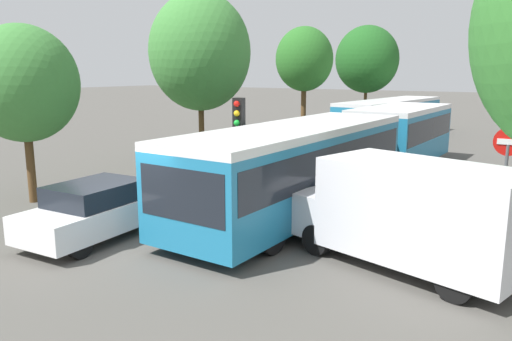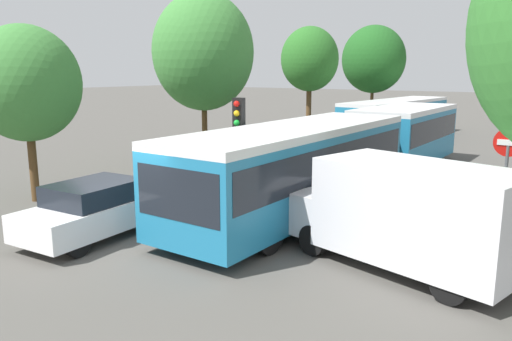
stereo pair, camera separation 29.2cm
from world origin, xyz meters
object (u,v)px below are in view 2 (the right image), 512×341
at_px(tree_left_near, 26,87).
at_px(tree_left_distant, 374,61).
at_px(no_entry_sign, 506,166).
at_px(tree_left_mid, 203,52).
at_px(queued_car_green, 242,169).
at_px(queued_car_red, 309,151).
at_px(white_van, 408,213).
at_px(queued_car_white, 98,209).
at_px(traffic_light, 239,128).
at_px(articulated_bus, 352,148).
at_px(tree_left_far, 310,59).
at_px(city_bus_rear, 396,116).

height_order(tree_left_near, tree_left_distant, tree_left_distant).
xyz_separation_m(no_entry_sign, tree_left_mid, (-12.47, 3.41, 3.09)).
height_order(queued_car_green, queued_car_red, queued_car_green).
height_order(queued_car_green, white_van, white_van).
distance_m(queued_car_white, traffic_light, 4.69).
relative_size(queued_car_green, tree_left_near, 0.77).
height_order(articulated_bus, no_entry_sign, no_entry_sign).
distance_m(queued_car_red, tree_left_far, 10.28).
distance_m(city_bus_rear, tree_left_far, 6.61).
xyz_separation_m(traffic_light, tree_left_far, (-6.07, 15.67, 2.37)).
height_order(queued_car_white, tree_left_near, tree_left_near).
distance_m(articulated_bus, tree_left_distant, 21.74).
bearing_deg(tree_left_distant, articulated_bus, -70.53).
distance_m(queued_car_green, no_entry_sign, 8.69).
height_order(queued_car_green, tree_left_far, tree_left_far).
bearing_deg(city_bus_rear, tree_left_near, 173.49).
bearing_deg(tree_left_mid, queued_car_white, -66.36).
height_order(queued_car_red, white_van, white_van).
bearing_deg(tree_left_far, queued_car_green, -71.21).
xyz_separation_m(white_van, traffic_light, (-5.72, 1.82, 1.26)).
relative_size(queued_car_white, queued_car_red, 1.02).
bearing_deg(city_bus_rear, queued_car_white, -174.89).
relative_size(queued_car_green, tree_left_mid, 0.58).
height_order(queued_car_white, queued_car_green, queued_car_green).
xyz_separation_m(city_bus_rear, tree_left_mid, (-3.73, -14.32, 3.58)).
relative_size(articulated_bus, queued_car_green, 4.11).
bearing_deg(tree_left_near, queued_car_green, 48.57).
xyz_separation_m(queued_car_red, tree_left_near, (-4.46, -10.39, 2.98)).
xyz_separation_m(queued_car_red, traffic_light, (1.57, -7.41, 1.79)).
xyz_separation_m(white_van, tree_left_far, (-11.80, 17.49, 3.63)).
height_order(white_van, tree_left_far, tree_left_far).
height_order(city_bus_rear, tree_left_mid, tree_left_mid).
relative_size(tree_left_near, tree_left_mid, 0.75).
relative_size(articulated_bus, city_bus_rear, 1.57).
height_order(articulated_bus, tree_left_near, tree_left_near).
relative_size(queued_car_green, traffic_light, 1.27).
relative_size(queued_car_white, traffic_light, 1.24).
height_order(queued_car_red, tree_left_far, tree_left_far).
distance_m(no_entry_sign, tree_left_distant, 26.47).
relative_size(articulated_bus, queued_car_white, 4.21).
bearing_deg(tree_left_far, tree_left_mid, -86.33).
xyz_separation_m(traffic_light, no_entry_sign, (7.10, 1.40, -0.62)).
xyz_separation_m(no_entry_sign, tree_left_distant, (-12.48, 23.15, 3.03)).
bearing_deg(traffic_light, no_entry_sign, 91.85).
bearing_deg(traffic_light, tree_left_near, -73.05).
bearing_deg(tree_left_mid, articulated_bus, -4.00).
relative_size(city_bus_rear, white_van, 2.12).
xyz_separation_m(traffic_light, tree_left_mid, (-5.38, 4.81, 2.47)).
bearing_deg(articulated_bus, no_entry_sign, 62.18).
xyz_separation_m(queued_car_white, white_van, (7.21, 2.27, 0.52)).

